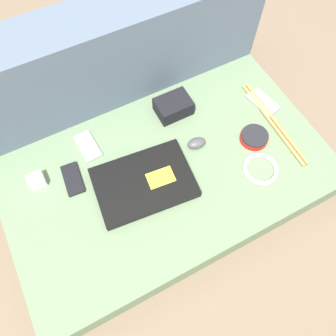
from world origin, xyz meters
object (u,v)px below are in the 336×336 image
speaker_puck (254,137)px  charger_brick (37,181)px  laptop (144,183)px  computer_mouse (197,143)px  phone_black (88,146)px  camera_pouch (173,106)px  phone_small (263,102)px  phone_silver (73,179)px

speaker_puck → charger_brick: charger_brick is taller
laptop → computer_mouse: laptop is taller
computer_mouse → speaker_puck: 0.21m
computer_mouse → speaker_puck: bearing=-13.0°
speaker_puck → charger_brick: (-0.75, 0.20, 0.00)m
phone_black → camera_pouch: size_ratio=0.97×
speaker_puck → charger_brick: bearing=165.4°
laptop → charger_brick: size_ratio=6.53×
phone_small → camera_pouch: bearing=148.3°
speaker_puck → phone_silver: size_ratio=0.82×
phone_silver → charger_brick: charger_brick is taller
computer_mouse → speaker_puck: size_ratio=0.72×
computer_mouse → laptop: bearing=-160.3°
speaker_puck → phone_black: size_ratio=0.81×
phone_black → charger_brick: bearing=-168.2°
speaker_puck → computer_mouse: bearing=159.7°
phone_black → charger_brick: (-0.20, -0.06, 0.01)m
phone_black → phone_small: size_ratio=0.91×
computer_mouse → speaker_puck: (0.20, -0.07, -0.00)m
charger_brick → camera_pouch: bearing=5.3°
phone_small → camera_pouch: (-0.33, 0.13, 0.03)m
camera_pouch → charger_brick: camera_pouch is taller
laptop → phone_small: laptop is taller
laptop → charger_brick: charger_brick is taller
phone_silver → camera_pouch: bearing=17.5°
laptop → speaker_puck: 0.44m
phone_black → charger_brick: charger_brick is taller
phone_black → phone_silver: bearing=-136.7°
computer_mouse → phone_small: (0.32, 0.05, -0.01)m
charger_brick → computer_mouse: bearing=-12.4°
phone_small → charger_brick: bearing=164.4°
phone_black → phone_small: (0.68, -0.13, 0.00)m
phone_small → charger_brick: charger_brick is taller
speaker_puck → camera_pouch: (-0.20, 0.25, 0.02)m
phone_silver → charger_brick: size_ratio=2.33×
phone_black → speaker_puck: bearing=-28.1°
phone_silver → charger_brick: (-0.11, 0.04, 0.01)m
laptop → phone_black: size_ratio=2.76×
computer_mouse → charger_brick: (-0.55, 0.12, 0.00)m
computer_mouse → phone_black: (-0.35, 0.18, -0.01)m
computer_mouse → phone_silver: size_ratio=0.60×
computer_mouse → phone_silver: computer_mouse is taller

